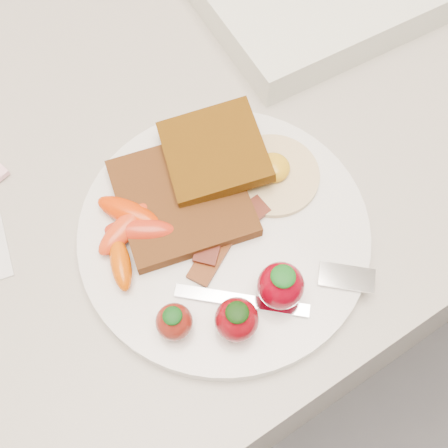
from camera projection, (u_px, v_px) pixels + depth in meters
counter at (175, 288)px, 0.98m from camera, size 2.00×0.60×0.90m
plate at (224, 233)px, 0.52m from camera, size 0.27×0.27×0.02m
toast_lower at (182, 198)px, 0.52m from camera, size 0.14×0.14×0.01m
toast_upper at (214, 151)px, 0.53m from camera, size 0.12×0.11×0.02m
fried_egg at (273, 173)px, 0.54m from camera, size 0.11×0.11×0.02m
bacon_strips at (221, 232)px, 0.51m from camera, size 0.10×0.08×0.01m
baby_carrots at (130, 231)px, 0.50m from camera, size 0.08×0.10×0.02m
strawberries at (243, 305)px, 0.46m from camera, size 0.13×0.06×0.05m
fork at (290, 290)px, 0.49m from camera, size 0.16×0.10×0.00m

